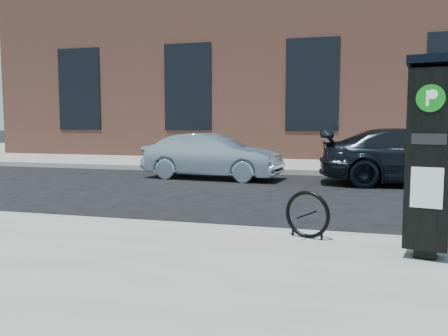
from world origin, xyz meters
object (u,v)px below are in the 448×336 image
(car_silver, at_px, (212,156))
(car_dark, at_px, (419,157))
(bike_rack, at_px, (307,215))
(parking_kiosk, at_px, (430,156))

(car_silver, xyz_separation_m, car_dark, (5.47, 0.08, 0.08))
(bike_rack, height_order, car_dark, car_dark)
(parking_kiosk, height_order, car_silver, parking_kiosk)
(parking_kiosk, bearing_deg, bike_rack, 171.89)
(car_dark, bearing_deg, bike_rack, 158.13)
(parking_kiosk, bearing_deg, car_dark, 96.57)
(bike_rack, xyz_separation_m, car_silver, (-3.32, 6.80, 0.19))
(bike_rack, relative_size, car_silver, 0.16)
(parking_kiosk, distance_m, car_silver, 8.70)
(bike_rack, bearing_deg, car_silver, 136.41)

